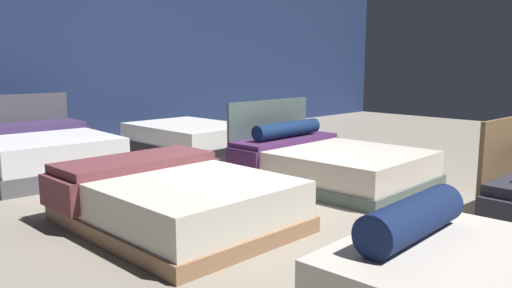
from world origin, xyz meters
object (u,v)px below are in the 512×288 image
Objects in this scene: bed_3 at (328,163)px; bed_5 at (190,139)px; bed_4 at (40,153)px; bed_2 at (174,199)px.

bed_5 is (0.03, 2.82, -0.01)m from bed_3.
bed_5 is at bearing 0.13° from bed_4.
bed_5 is at bearing 87.29° from bed_3.
bed_3 reaches higher than bed_2.
bed_4 is at bearing 89.31° from bed_2.
bed_4 is at bearing 176.10° from bed_5.
bed_2 is at bearing 178.89° from bed_3.
bed_2 reaches higher than bed_5.
bed_5 is (2.32, 2.86, -0.01)m from bed_2.
bed_2 is at bearing -130.11° from bed_5.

